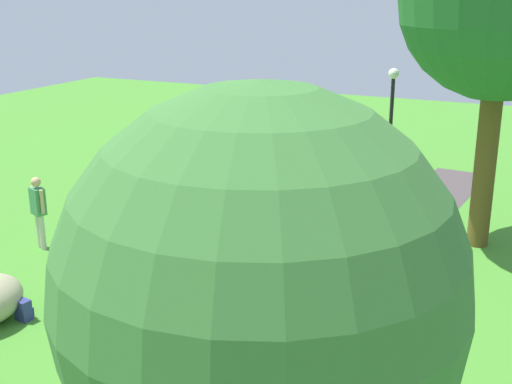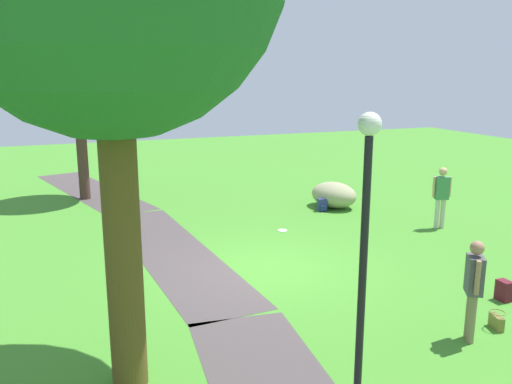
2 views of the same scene
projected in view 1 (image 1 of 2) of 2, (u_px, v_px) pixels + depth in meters
ground_plane at (288, 272)px, 14.40m from camera, size 48.00×48.00×0.00m
footpath_segment_near at (428, 204)px, 18.87m from camera, size 8.13×2.48×0.01m
footpath_segment_mid at (333, 328)px, 12.02m from camera, size 8.10×2.26×0.01m
large_shade_tree at (503, 0)px, 14.27m from camera, size 4.42×4.42×7.87m
young_tree_near_path at (260, 293)px, 4.52m from camera, size 2.81×2.81×5.37m
lamp_post at (391, 125)px, 17.77m from camera, size 0.28×0.28×3.86m
woman_with_handbag at (283, 171)px, 18.48m from camera, size 0.45×0.40×1.70m
man_near_boulder at (38, 207)px, 15.40m from camera, size 0.35×0.49×1.74m
handbag_on_grass at (257, 198)px, 18.90m from camera, size 0.34×0.33×0.31m
backpack_by_boulder at (24, 310)px, 12.29m from camera, size 0.29×0.31×0.40m
spare_backpack_on_lawn at (211, 200)px, 18.57m from camera, size 0.28×0.26×0.40m
frisbee_on_grass at (163, 307)px, 12.82m from camera, size 0.27×0.27×0.02m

